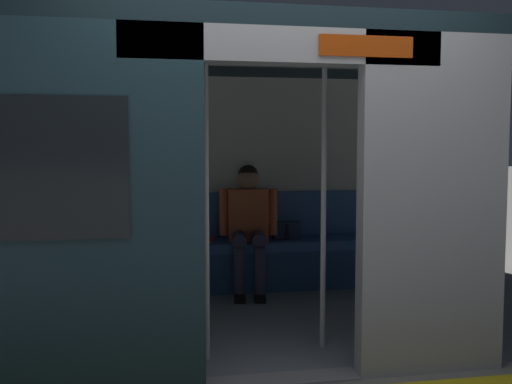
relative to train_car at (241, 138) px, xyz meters
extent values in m
plane|color=gray|center=(-0.06, 1.19, -1.45)|extent=(60.00, 60.00, 0.00)
cube|color=#ADAFB5|center=(-0.98, 1.21, -0.42)|extent=(0.93, 0.12, 2.06)
cube|color=black|center=(-0.98, 1.22, -0.17)|extent=(0.51, 0.02, 0.55)
cube|color=black|center=(1.36, 1.27, -0.17)|extent=(1.10, 0.02, 0.76)
cube|color=#ADAFB5|center=(-0.06, 1.19, 0.51)|extent=(1.86, 0.16, 0.20)
cube|color=#BF3F0C|center=(-0.52, 1.28, 0.51)|extent=(0.56, 0.02, 0.12)
cube|color=#15272E|center=(-0.06, -0.08, 0.67)|extent=(6.40, 2.70, 0.12)
cube|color=slate|center=(-0.06, -0.08, -1.44)|extent=(6.08, 2.54, 0.01)
cube|color=silver|center=(-0.06, -1.35, -0.42)|extent=(6.08, 0.10, 2.06)
cube|color=#38609E|center=(-0.06, -1.29, -0.75)|extent=(3.52, 0.06, 0.45)
cube|color=white|center=(-0.06, -0.08, 0.58)|extent=(4.48, 0.16, 0.03)
cube|color=gray|center=(-0.06, 1.19, -1.44)|extent=(0.93, 0.19, 0.01)
cube|color=#38609E|center=(-0.06, -1.07, -1.02)|extent=(3.34, 0.44, 0.09)
cube|color=navy|center=(-0.06, -0.87, -1.25)|extent=(3.34, 0.04, 0.39)
cube|color=#CC5933|center=(-0.24, -1.05, -0.72)|extent=(0.41, 0.27, 0.50)
sphere|color=#8C664C|center=(-0.24, -1.05, -0.38)|extent=(0.21, 0.21, 0.21)
sphere|color=black|center=(-0.25, -1.06, -0.34)|extent=(0.19, 0.19, 0.19)
cylinder|color=#CC5933|center=(-0.47, -0.99, -0.69)|extent=(0.08, 0.08, 0.44)
cylinder|color=#CC5933|center=(-0.01, -1.06, -0.69)|extent=(0.08, 0.08, 0.44)
cylinder|color=#38334C|center=(-0.30, -0.84, -0.92)|extent=(0.19, 0.42, 0.14)
cylinder|color=#38334C|center=(-0.13, -0.87, -0.92)|extent=(0.19, 0.42, 0.14)
cylinder|color=#38334C|center=(-0.28, -0.64, -1.19)|extent=(0.10, 0.10, 0.44)
cylinder|color=#38334C|center=(-0.10, -0.67, -1.19)|extent=(0.10, 0.10, 0.44)
cube|color=black|center=(-0.27, -0.59, -1.42)|extent=(0.13, 0.23, 0.06)
cube|color=black|center=(-0.09, -0.62, -1.42)|extent=(0.13, 0.23, 0.06)
cube|color=#262D4C|center=(-0.63, -1.07, -0.89)|extent=(0.26, 0.14, 0.17)
cube|color=#1A2035|center=(-0.63, -1.00, -0.90)|extent=(0.02, 0.01, 0.14)
cube|color=#B22D2D|center=(0.15, -1.10, -0.96)|extent=(0.19, 0.25, 0.03)
cylinder|color=silver|center=(0.35, 0.76, -0.43)|extent=(0.04, 0.04, 2.04)
cylinder|color=silver|center=(-0.46, 0.68, -0.43)|extent=(0.04, 0.04, 2.04)
camera|label=1|loc=(0.74, 4.56, -0.04)|focal=41.98mm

